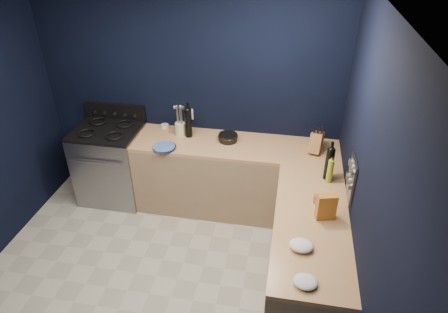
% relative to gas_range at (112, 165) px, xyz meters
% --- Properties ---
extents(floor, '(3.50, 3.50, 0.02)m').
position_rel_gas_range_xyz_m(floor, '(0.93, -1.42, -0.47)').
color(floor, '#B0AB9A').
rests_on(floor, ground).
extents(ceiling, '(3.50, 3.50, 0.02)m').
position_rel_gas_range_xyz_m(ceiling, '(0.93, -1.42, 2.15)').
color(ceiling, silver).
rests_on(ceiling, ground).
extents(wall_back, '(3.50, 0.02, 2.60)m').
position_rel_gas_range_xyz_m(wall_back, '(0.93, 0.34, 0.84)').
color(wall_back, black).
rests_on(wall_back, ground).
extents(wall_right, '(0.02, 3.50, 2.60)m').
position_rel_gas_range_xyz_m(wall_right, '(2.69, -1.42, 0.84)').
color(wall_right, black).
rests_on(wall_right, ground).
extents(cab_back, '(2.30, 0.63, 0.86)m').
position_rel_gas_range_xyz_m(cab_back, '(1.53, 0.02, -0.03)').
color(cab_back, '#9C7D5A').
rests_on(cab_back, floor).
extents(top_back, '(2.30, 0.63, 0.04)m').
position_rel_gas_range_xyz_m(top_back, '(1.53, 0.02, 0.42)').
color(top_back, '#946238').
rests_on(top_back, cab_back).
extents(cab_right, '(0.63, 1.67, 0.86)m').
position_rel_gas_range_xyz_m(cab_right, '(2.37, -1.13, -0.03)').
color(cab_right, '#9C7D5A').
rests_on(cab_right, floor).
extents(top_right, '(0.63, 1.67, 0.04)m').
position_rel_gas_range_xyz_m(top_right, '(2.37, -1.13, 0.42)').
color(top_right, '#946238').
rests_on(top_right, cab_right).
extents(gas_range, '(0.76, 0.66, 0.92)m').
position_rel_gas_range_xyz_m(gas_range, '(0.00, 0.00, 0.00)').
color(gas_range, gray).
rests_on(gas_range, floor).
extents(oven_door, '(0.59, 0.02, 0.42)m').
position_rel_gas_range_xyz_m(oven_door, '(0.00, -0.32, -0.01)').
color(oven_door, black).
rests_on(oven_door, gas_range).
extents(cooktop, '(0.76, 0.66, 0.03)m').
position_rel_gas_range_xyz_m(cooktop, '(0.00, 0.00, 0.48)').
color(cooktop, black).
rests_on(cooktop, gas_range).
extents(backguard, '(0.76, 0.06, 0.20)m').
position_rel_gas_range_xyz_m(backguard, '(0.00, 0.30, 0.58)').
color(backguard, black).
rests_on(backguard, gas_range).
extents(spice_panel, '(0.02, 0.28, 0.38)m').
position_rel_gas_range_xyz_m(spice_panel, '(2.67, -0.87, 0.72)').
color(spice_panel, gray).
rests_on(spice_panel, wall_right).
extents(wall_outlet, '(0.09, 0.02, 0.13)m').
position_rel_gas_range_xyz_m(wall_outlet, '(0.93, 0.32, 0.62)').
color(wall_outlet, white).
rests_on(wall_outlet, wall_back).
extents(plate_stack, '(0.30, 0.30, 0.03)m').
position_rel_gas_range_xyz_m(plate_stack, '(0.77, -0.22, 0.46)').
color(plate_stack, '#3A5C91').
rests_on(plate_stack, top_back).
extents(ramekin, '(0.12, 0.12, 0.04)m').
position_rel_gas_range_xyz_m(ramekin, '(0.63, 0.27, 0.46)').
color(ramekin, white).
rests_on(ramekin, top_back).
extents(utensil_crock, '(0.13, 0.13, 0.15)m').
position_rel_gas_range_xyz_m(utensil_crock, '(0.87, 0.13, 0.52)').
color(utensil_crock, beige).
rests_on(utensil_crock, top_back).
extents(wine_bottle_back, '(0.11, 0.11, 0.34)m').
position_rel_gas_range_xyz_m(wine_bottle_back, '(0.97, 0.11, 0.61)').
color(wine_bottle_back, black).
rests_on(wine_bottle_back, top_back).
extents(lemon_basket, '(0.24, 0.24, 0.08)m').
position_rel_gas_range_xyz_m(lemon_basket, '(1.43, 0.08, 0.48)').
color(lemon_basket, black).
rests_on(lemon_basket, top_back).
extents(knife_block, '(0.18, 0.28, 0.27)m').
position_rel_gas_range_xyz_m(knife_block, '(2.41, 0.03, 0.55)').
color(knife_block, '#945F32').
rests_on(knife_block, top_back).
extents(wine_bottle_right, '(0.08, 0.08, 0.32)m').
position_rel_gas_range_xyz_m(wine_bottle_right, '(2.51, -0.47, 0.60)').
color(wine_bottle_right, black).
rests_on(wine_bottle_right, top_right).
extents(oil_bottle, '(0.06, 0.06, 0.25)m').
position_rel_gas_range_xyz_m(oil_bottle, '(2.52, -0.53, 0.56)').
color(oil_bottle, '#88AE24').
rests_on(oil_bottle, top_right).
extents(spice_jar_near, '(0.06, 0.06, 0.10)m').
position_rel_gas_range_xyz_m(spice_jar_near, '(2.41, -0.92, 0.49)').
color(spice_jar_near, olive).
rests_on(spice_jar_near, top_right).
extents(spice_jar_far, '(0.06, 0.06, 0.09)m').
position_rel_gas_range_xyz_m(spice_jar_far, '(2.40, -0.89, 0.48)').
color(spice_jar_far, olive).
rests_on(spice_jar_far, top_right).
extents(crouton_bag, '(0.18, 0.11, 0.24)m').
position_rel_gas_range_xyz_m(crouton_bag, '(2.47, -1.08, 0.56)').
color(crouton_bag, '#A22815').
rests_on(crouton_bag, top_right).
extents(towel_front, '(0.22, 0.20, 0.06)m').
position_rel_gas_range_xyz_m(towel_front, '(2.28, -1.48, 0.47)').
color(towel_front, white).
rests_on(towel_front, top_right).
extents(towel_end, '(0.22, 0.21, 0.05)m').
position_rel_gas_range_xyz_m(towel_end, '(2.31, -1.82, 0.47)').
color(towel_end, white).
rests_on(towel_end, top_right).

